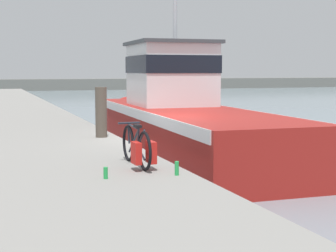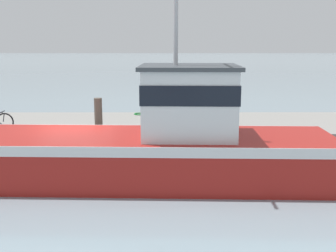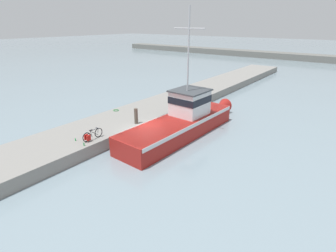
{
  "view_description": "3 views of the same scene",
  "coord_description": "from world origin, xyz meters",
  "px_view_note": "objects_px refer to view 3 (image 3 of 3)",
  "views": [
    {
      "loc": [
        -4.6,
        -13.04,
        2.75
      ],
      "look_at": [
        0.02,
        -0.05,
        1.26
      ],
      "focal_mm": 55.0,
      "sensor_mm": 36.0,
      "label": 1
    },
    {
      "loc": [
        14.7,
        3.26,
        4.47
      ],
      "look_at": [
        0.16,
        3.32,
        1.56
      ],
      "focal_mm": 45.0,
      "sensor_mm": 36.0,
      "label": 2
    },
    {
      "loc": [
        13.38,
        -14.56,
        9.12
      ],
      "look_at": [
        1.05,
        1.53,
        1.08
      ],
      "focal_mm": 28.0,
      "sensor_mm": 36.0,
      "label": 3
    }
  ],
  "objects_px": {
    "fishing_boat_main": "(184,120)",
    "bicycle_touring": "(91,135)",
    "water_bottle_on_curb": "(84,144)",
    "mooring_post": "(136,116)",
    "water_bottle_by_bike": "(75,140)"
  },
  "relations": [
    {
      "from": "fishing_boat_main",
      "to": "water_bottle_on_curb",
      "type": "relative_size",
      "value": 59.87
    },
    {
      "from": "fishing_boat_main",
      "to": "mooring_post",
      "type": "relative_size",
      "value": 10.79
    },
    {
      "from": "fishing_boat_main",
      "to": "water_bottle_by_bike",
      "type": "xyz_separation_m",
      "value": [
        -4.3,
        -7.87,
        -0.21
      ]
    },
    {
      "from": "fishing_boat_main",
      "to": "bicycle_touring",
      "type": "height_order",
      "value": "fishing_boat_main"
    },
    {
      "from": "bicycle_touring",
      "to": "mooring_post",
      "type": "height_order",
      "value": "mooring_post"
    },
    {
      "from": "bicycle_touring",
      "to": "water_bottle_on_curb",
      "type": "height_order",
      "value": "bicycle_touring"
    },
    {
      "from": "fishing_boat_main",
      "to": "bicycle_touring",
      "type": "relative_size",
      "value": 8.12
    },
    {
      "from": "bicycle_touring",
      "to": "water_bottle_by_bike",
      "type": "bearing_deg",
      "value": -135.08
    },
    {
      "from": "bicycle_touring",
      "to": "water_bottle_by_bike",
      "type": "relative_size",
      "value": 9.12
    },
    {
      "from": "mooring_post",
      "to": "water_bottle_by_bike",
      "type": "relative_size",
      "value": 6.87
    },
    {
      "from": "mooring_post",
      "to": "water_bottle_on_curb",
      "type": "relative_size",
      "value": 5.55
    },
    {
      "from": "bicycle_touring",
      "to": "water_bottle_by_bike",
      "type": "height_order",
      "value": "bicycle_touring"
    },
    {
      "from": "water_bottle_on_curb",
      "to": "fishing_boat_main",
      "type": "bearing_deg",
      "value": 68.93
    },
    {
      "from": "fishing_boat_main",
      "to": "bicycle_touring",
      "type": "bearing_deg",
      "value": -114.4
    },
    {
      "from": "fishing_boat_main",
      "to": "mooring_post",
      "type": "height_order",
      "value": "fishing_boat_main"
    }
  ]
}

